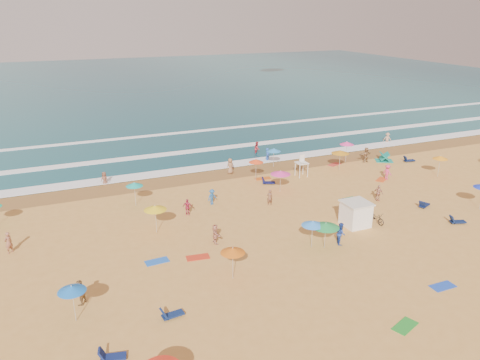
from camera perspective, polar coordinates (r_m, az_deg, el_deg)
name	(u,v)px	position (r m, az deg, el deg)	size (l,w,h in m)	color
ground	(296,212)	(42.62, 6.80, -3.91)	(220.00, 220.00, 0.00)	gold
ocean	(127,85)	(120.54, -13.57, 11.21)	(220.00, 140.00, 0.18)	#0C4756
wet_sand	(241,171)	(53.05, 0.17, 1.10)	(220.00, 220.00, 0.00)	olive
surf_foam	(215,150)	(60.85, -3.10, 3.65)	(200.00, 18.70, 0.05)	white
cabana	(356,214)	(40.59, 13.91, -4.09)	(2.00, 2.00, 2.00)	white
cabana_roof	(357,203)	(40.18, 14.04, -2.71)	(2.20, 2.20, 0.12)	silver
bicycle	(376,218)	(41.68, 16.21, -4.43)	(0.65, 1.87, 0.98)	black
lifeguard_stand	(302,167)	(51.47, 7.51, 1.56)	(1.20, 1.20, 2.10)	white
beach_umbrellas	(292,190)	(41.84, 6.34, -1.22)	(53.71, 30.87, 0.81)	#EE3499
loungers	(369,214)	(43.11, 15.42, -3.99)	(47.07, 21.57, 0.34)	#101C52
towels	(338,215)	(42.54, 11.82, -4.23)	(38.20, 28.52, 0.03)	red
popup_tents	(442,176)	(54.28, 23.44, 0.51)	(4.63, 18.63, 1.20)	#D02EA7
beachgoers	(266,186)	(46.48, 3.21, -0.68)	(50.73, 26.36, 2.14)	#966D45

